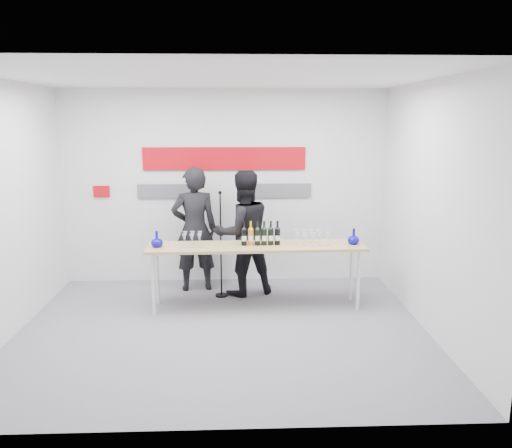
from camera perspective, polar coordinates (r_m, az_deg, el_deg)
name	(u,v)px	position (r m, az deg, el deg)	size (l,w,h in m)	color
ground	(223,330)	(6.28, -3.83, -12.04)	(5.00, 5.00, 0.00)	slate
back_wall	(225,187)	(7.81, -3.59, 4.19)	(5.00, 0.04, 3.00)	silver
signage	(221,168)	(7.74, -4.04, 6.40)	(3.38, 0.02, 0.79)	#B50710
tasting_table	(256,250)	(6.74, 0.03, -2.98)	(2.94, 0.65, 0.88)	tan
wine_bottles	(261,233)	(6.70, 0.55, -1.05)	(0.53, 0.09, 0.33)	black
decanter_left	(157,239)	(6.74, -11.27, -1.69)	(0.16, 0.16, 0.21)	#0B0893
decanter_right	(354,236)	(6.89, 11.10, -1.39)	(0.16, 0.16, 0.21)	#0B0893
glasses_left	(192,239)	(6.71, -7.30, -1.76)	(0.27, 0.23, 0.18)	silver
glasses_right	(310,238)	(6.78, 6.20, -1.59)	(0.47, 0.23, 0.18)	silver
presenter_left	(195,229)	(7.49, -7.03, -0.62)	(0.68, 0.45, 1.87)	black
presenter_right	(243,233)	(7.26, -1.50, -1.06)	(0.89, 0.69, 1.83)	black
mic_stand	(221,265)	(7.27, -4.01, -4.67)	(0.18, 0.18, 1.56)	black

